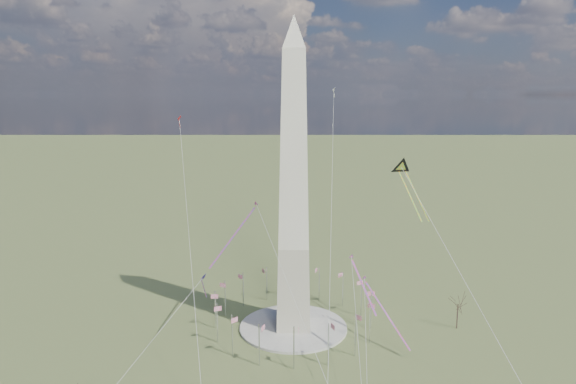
{
  "coord_description": "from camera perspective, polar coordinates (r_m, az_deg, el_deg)",
  "views": [
    {
      "loc": [
        -1.07,
        -160.48,
        77.05
      ],
      "look_at": [
        -1.78,
        0.0,
        46.58
      ],
      "focal_mm": 32.0,
      "sensor_mm": 36.0,
      "label": 1
    }
  ],
  "objects": [
    {
      "name": "flagpole_ring",
      "position": [
        175.0,
        0.6,
        -12.75
      ],
      "size": [
        54.4,
        54.4,
        13.0
      ],
      "color": "silver",
      "rests_on": "ground"
    },
    {
      "name": "kite_streamer_right",
      "position": [
        169.07,
        10.06,
        -11.88
      ],
      "size": [
        12.56,
        21.47,
        16.28
      ],
      "rotation": [
        0.0,
        0.0,
        3.64
      ],
      "color": "#FF3328",
      "rests_on": "ground"
    },
    {
      "name": "kite_streamer_left",
      "position": [
        159.26,
        7.99,
        -9.4
      ],
      "size": [
        6.55,
        18.24,
        12.86
      ],
      "rotation": [
        0.0,
        0.0,
        3.44
      ],
      "color": "#FF3328",
      "rests_on": "ground"
    },
    {
      "name": "kite_diamond_purple",
      "position": [
        173.75,
        -9.37,
        -9.62
      ],
      "size": [
        1.66,
        2.7,
        8.65
      ],
      "rotation": [
        0.0,
        0.0,
        2.73
      ],
      "color": "navy",
      "rests_on": "ground"
    },
    {
      "name": "plaza",
      "position": [
        177.85,
        0.59,
        -14.78
      ],
      "size": [
        36.0,
        36.0,
        0.8
      ],
      "primitive_type": "cylinder",
      "color": "#BBB8AB",
      "rests_on": "ground"
    },
    {
      "name": "kite_delta_black",
      "position": [
        180.71,
        12.62,
        2.4
      ],
      "size": [
        9.75,
        22.31,
        18.18
      ],
      "rotation": [
        0.0,
        0.0,
        3.35
      ],
      "color": "black",
      "rests_on": "ground"
    },
    {
      "name": "kite_small_red",
      "position": [
        202.26,
        -11.98,
        7.94
      ],
      "size": [
        1.69,
        1.62,
        4.78
      ],
      "rotation": [
        0.0,
        0.0,
        3.1
      ],
      "color": "red",
      "rests_on": "ground"
    },
    {
      "name": "tree_near",
      "position": [
        183.11,
        18.39,
        -11.57
      ],
      "size": [
        7.37,
        7.37,
        12.9
      ],
      "color": "#412E27",
      "rests_on": "ground"
    },
    {
      "name": "ground",
      "position": [
        178.02,
        0.59,
        -14.89
      ],
      "size": [
        2000.0,
        2000.0,
        0.0
      ],
      "primitive_type": "plane",
      "color": "#576231",
      "rests_on": "ground"
    },
    {
      "name": "kite_streamer_mid",
      "position": [
        162.27,
        -5.22,
        -3.65
      ],
      "size": [
        14.11,
        20.92,
        16.46
      ],
      "rotation": [
        0.0,
        0.0,
        2.57
      ],
      "color": "#FF3328",
      "rests_on": "ground"
    },
    {
      "name": "washington_monument",
      "position": [
        163.1,
        0.63,
        0.47
      ],
      "size": [
        15.56,
        15.56,
        100.0
      ],
      "color": "#ACA290",
      "rests_on": "plaza"
    },
    {
      "name": "kite_small_white",
      "position": [
        200.51,
        5.12,
        11.23
      ],
      "size": [
        1.33,
        1.9,
        3.96
      ],
      "rotation": [
        0.0,
        0.0,
        2.39
      ],
      "color": "white",
      "rests_on": "ground"
    }
  ]
}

